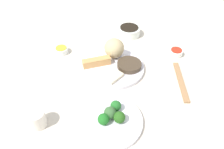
{
  "coord_description": "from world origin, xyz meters",
  "views": [
    {
      "loc": [
        -0.32,
        0.61,
        0.6
      ],
      "look_at": [
        -0.03,
        0.07,
        0.06
      ],
      "focal_mm": 34.57,
      "sensor_mm": 36.0,
      "label": 1
    }
  ],
  "objects_px": {
    "main_plate": "(113,67)",
    "sauce_ramekin_sweet_and_sour": "(176,53)",
    "soy_sauce_bowl": "(129,31)",
    "sauce_ramekin_hot_mustard": "(62,51)",
    "chopsticks_pair": "(181,81)",
    "teacup": "(37,119)",
    "broccoli_plate": "(109,121)"
  },
  "relations": [
    {
      "from": "main_plate",
      "to": "sauce_ramekin_sweet_and_sour",
      "type": "relative_size",
      "value": 4.39
    },
    {
      "from": "chopsticks_pair",
      "to": "sauce_ramekin_sweet_and_sour",
      "type": "bearing_deg",
      "value": -68.05
    },
    {
      "from": "teacup",
      "to": "sauce_ramekin_hot_mustard",
      "type": "bearing_deg",
      "value": -63.17
    },
    {
      "from": "main_plate",
      "to": "soy_sauce_bowl",
      "type": "distance_m",
      "value": 0.28
    },
    {
      "from": "broccoli_plate",
      "to": "sauce_ramekin_hot_mustard",
      "type": "distance_m",
      "value": 0.44
    },
    {
      "from": "main_plate",
      "to": "sauce_ramekin_hot_mustard",
      "type": "relative_size",
      "value": 4.39
    },
    {
      "from": "chopsticks_pair",
      "to": "main_plate",
      "type": "bearing_deg",
      "value": 11.27
    },
    {
      "from": "soy_sauce_bowl",
      "to": "sauce_ramekin_hot_mustard",
      "type": "distance_m",
      "value": 0.35
    },
    {
      "from": "soy_sauce_bowl",
      "to": "chopsticks_pair",
      "type": "xyz_separation_m",
      "value": [
        -0.32,
        0.22,
        -0.02
      ]
    },
    {
      "from": "sauce_ramekin_hot_mustard",
      "to": "teacup",
      "type": "distance_m",
      "value": 0.39
    },
    {
      "from": "sauce_ramekin_hot_mustard",
      "to": "teacup",
      "type": "xyz_separation_m",
      "value": [
        -0.18,
        0.35,
        0.02
      ]
    },
    {
      "from": "soy_sauce_bowl",
      "to": "main_plate",
      "type": "bearing_deg",
      "value": 100.77
    },
    {
      "from": "soy_sauce_bowl",
      "to": "teacup",
      "type": "height_order",
      "value": "teacup"
    },
    {
      "from": "main_plate",
      "to": "sauce_ramekin_hot_mustard",
      "type": "xyz_separation_m",
      "value": [
        0.26,
        0.01,
        0.0
      ]
    },
    {
      "from": "sauce_ramekin_sweet_and_sour",
      "to": "sauce_ramekin_hot_mustard",
      "type": "height_order",
      "value": "same"
    },
    {
      "from": "main_plate",
      "to": "teacup",
      "type": "height_order",
      "value": "teacup"
    },
    {
      "from": "sauce_ramekin_hot_mustard",
      "to": "chopsticks_pair",
      "type": "height_order",
      "value": "sauce_ramekin_hot_mustard"
    },
    {
      "from": "main_plate",
      "to": "soy_sauce_bowl",
      "type": "bearing_deg",
      "value": -79.23
    },
    {
      "from": "soy_sauce_bowl",
      "to": "sauce_ramekin_sweet_and_sour",
      "type": "height_order",
      "value": "soy_sauce_bowl"
    },
    {
      "from": "sauce_ramekin_hot_mustard",
      "to": "chopsticks_pair",
      "type": "distance_m",
      "value": 0.53
    },
    {
      "from": "chopsticks_pair",
      "to": "teacup",
      "type": "bearing_deg",
      "value": 49.29
    },
    {
      "from": "main_plate",
      "to": "broccoli_plate",
      "type": "xyz_separation_m",
      "value": [
        -0.11,
        0.24,
        -0.0
      ]
    },
    {
      "from": "broccoli_plate",
      "to": "sauce_ramekin_hot_mustard",
      "type": "relative_size",
      "value": 3.69
    },
    {
      "from": "main_plate",
      "to": "sauce_ramekin_sweet_and_sour",
      "type": "xyz_separation_m",
      "value": [
        -0.2,
        -0.22,
        0.0
      ]
    },
    {
      "from": "main_plate",
      "to": "chopsticks_pair",
      "type": "bearing_deg",
      "value": -168.73
    },
    {
      "from": "main_plate",
      "to": "sauce_ramekin_hot_mustard",
      "type": "bearing_deg",
      "value": 1.89
    },
    {
      "from": "main_plate",
      "to": "sauce_ramekin_sweet_and_sour",
      "type": "height_order",
      "value": "sauce_ramekin_sweet_and_sour"
    },
    {
      "from": "broccoli_plate",
      "to": "sauce_ramekin_sweet_and_sour",
      "type": "xyz_separation_m",
      "value": [
        -0.09,
        -0.46,
        0.01
      ]
    },
    {
      "from": "teacup",
      "to": "chopsticks_pair",
      "type": "relative_size",
      "value": 0.26
    },
    {
      "from": "sauce_ramekin_hot_mustard",
      "to": "chopsticks_pair",
      "type": "xyz_separation_m",
      "value": [
        -0.53,
        -0.06,
        -0.01
      ]
    },
    {
      "from": "soy_sauce_bowl",
      "to": "teacup",
      "type": "relative_size",
      "value": 1.94
    },
    {
      "from": "main_plate",
      "to": "teacup",
      "type": "bearing_deg",
      "value": 76.93
    }
  ]
}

